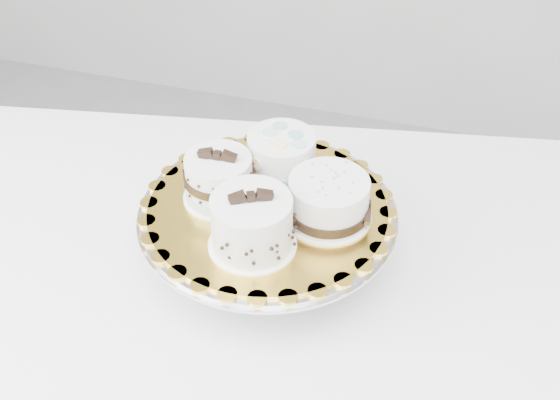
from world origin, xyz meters
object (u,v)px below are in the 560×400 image
(table, at_px, (246,314))
(cake_board, at_px, (268,208))
(cake_swirl, at_px, (252,224))
(cake_stand, at_px, (268,226))
(cake_banded, at_px, (219,180))
(cake_dots, at_px, (281,157))
(cake_ribbon, at_px, (329,200))

(table, distance_m, cake_board, 0.19)
(cake_swirl, bearing_deg, cake_stand, 66.74)
(cake_board, bearing_deg, table, -115.66)
(cake_banded, xyz_separation_m, cake_dots, (0.07, 0.07, 0.00))
(cake_swirl, xyz_separation_m, cake_dots, (-0.00, 0.15, 0.00))
(cake_ribbon, bearing_deg, cake_swirl, -145.27)
(cake_swirl, distance_m, cake_ribbon, 0.12)
(cake_banded, bearing_deg, table, -48.25)
(cake_board, distance_m, cake_swirl, 0.09)
(cake_stand, bearing_deg, cake_swirl, -87.51)
(cake_swirl, relative_size, cake_dots, 1.17)
(cake_board, bearing_deg, cake_banded, 179.19)
(cake_stand, xyz_separation_m, cake_dots, (-0.00, 0.07, 0.07))
(table, height_order, cake_dots, cake_dots)
(cake_ribbon, bearing_deg, cake_board, 172.43)
(table, relative_size, cake_swirl, 9.45)
(cake_swirl, xyz_separation_m, cake_ribbon, (0.08, 0.08, -0.01))
(cake_swirl, relative_size, cake_banded, 1.33)
(cake_board, height_order, cake_banded, cake_banded)
(table, xyz_separation_m, cake_board, (0.02, 0.05, 0.18))
(table, xyz_separation_m, cake_ribbon, (0.11, 0.05, 0.21))
(cake_stand, distance_m, cake_swirl, 0.11)
(cake_board, distance_m, cake_banded, 0.08)
(cake_board, xyz_separation_m, cake_swirl, (0.00, -0.08, 0.04))
(cake_dots, xyz_separation_m, cake_ribbon, (0.09, -0.07, -0.01))
(table, bearing_deg, cake_swirl, -60.88)
(cake_dots, distance_m, cake_ribbon, 0.11)
(table, xyz_separation_m, cake_swirl, (0.03, -0.03, 0.22))
(cake_stand, bearing_deg, cake_board, -75.96)
(table, xyz_separation_m, cake_banded, (-0.05, 0.05, 0.21))
(cake_banded, bearing_deg, cake_swirl, -50.44)
(cake_stand, height_order, cake_ribbon, cake_ribbon)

